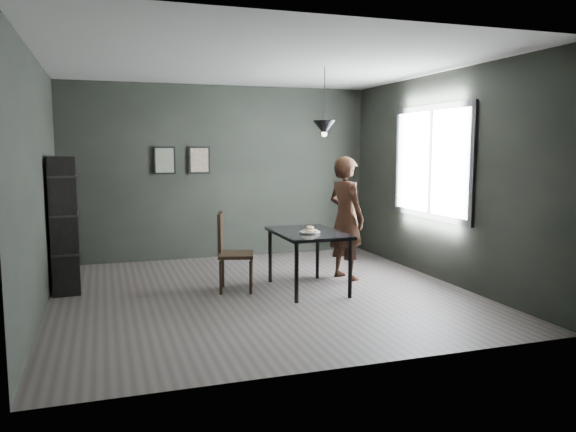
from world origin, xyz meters
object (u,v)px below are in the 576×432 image
object	(u,v)px
cafe_table	(308,238)
wood_chair	(229,247)
shelf_unit	(64,225)
pendant_lamp	(324,128)
white_plate	(310,233)
woman	(346,218)

from	to	relation	value
cafe_table	wood_chair	bearing A→B (deg)	165.07
shelf_unit	cafe_table	bearing A→B (deg)	-20.33
pendant_lamp	wood_chair	bearing A→B (deg)	172.64
white_plate	pendant_lamp	distance (m)	1.35
wood_chair	cafe_table	bearing A→B (deg)	0.85
cafe_table	shelf_unit	world-z (taller)	shelf_unit
white_plate	wood_chair	bearing A→B (deg)	156.94
white_plate	shelf_unit	world-z (taller)	shelf_unit
shelf_unit	pendant_lamp	bearing A→B (deg)	-17.40
wood_chair	shelf_unit	distance (m)	2.07
woman	wood_chair	distance (m)	1.70
wood_chair	pendant_lamp	world-z (taller)	pendant_lamp
shelf_unit	woman	bearing A→B (deg)	-10.85
white_plate	wood_chair	size ratio (longest dim) A/B	0.23
cafe_table	pendant_lamp	xyz separation A→B (m)	(0.25, 0.10, 1.38)
cafe_table	pendant_lamp	world-z (taller)	pendant_lamp
cafe_table	woman	xyz separation A→B (m)	(0.71, 0.42, 0.17)
woman	wood_chair	size ratio (longest dim) A/B	1.70
wood_chair	pendant_lamp	distance (m)	1.93
shelf_unit	pendant_lamp	size ratio (longest dim) A/B	1.96
white_plate	cafe_table	bearing A→B (deg)	78.94
cafe_table	shelf_unit	distance (m)	3.05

